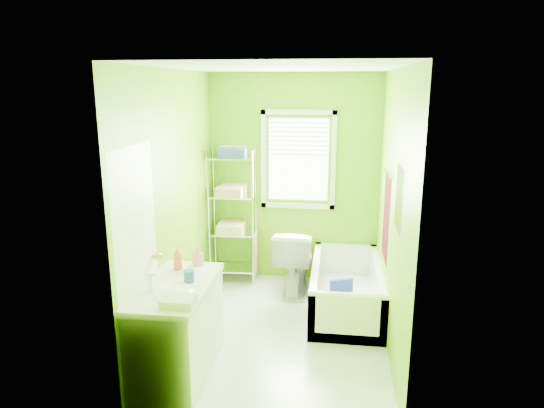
# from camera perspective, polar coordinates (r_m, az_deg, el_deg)

# --- Properties ---
(ground) EXTENTS (2.90, 2.90, 0.00)m
(ground) POSITION_cam_1_polar(r_m,az_deg,el_deg) (5.14, 0.98, -14.64)
(ground) COLOR silver
(ground) RESTS_ON ground
(room_envelope) EXTENTS (2.14, 2.94, 2.62)m
(room_envelope) POSITION_cam_1_polar(r_m,az_deg,el_deg) (4.60, 1.06, 2.53)
(room_envelope) COLOR #62A508
(room_envelope) RESTS_ON ground
(window) EXTENTS (0.92, 0.05, 1.22)m
(window) POSITION_cam_1_polar(r_m,az_deg,el_deg) (5.99, 3.12, 5.80)
(window) COLOR white
(window) RESTS_ON ground
(door) EXTENTS (0.09, 0.80, 2.00)m
(door) POSITION_cam_1_polar(r_m,az_deg,el_deg) (4.08, -15.41, -7.47)
(door) COLOR white
(door) RESTS_ON ground
(right_wall_decor) EXTENTS (0.04, 1.48, 1.17)m
(right_wall_decor) POSITION_cam_1_polar(r_m,az_deg,el_deg) (4.64, 13.84, -0.66)
(right_wall_decor) COLOR #3E070B
(right_wall_decor) RESTS_ON ground
(bathtub) EXTENTS (0.76, 1.64, 0.53)m
(bathtub) POSITION_cam_1_polar(r_m,az_deg,el_deg) (5.57, 8.67, -10.47)
(bathtub) COLOR white
(bathtub) RESTS_ON ground
(toilet) EXTENTS (0.48, 0.81, 0.81)m
(toilet) POSITION_cam_1_polar(r_m,az_deg,el_deg) (5.87, 2.67, -6.58)
(toilet) COLOR white
(toilet) RESTS_ON ground
(vanity) EXTENTS (0.57, 1.10, 1.04)m
(vanity) POSITION_cam_1_polar(r_m,az_deg,el_deg) (4.33, -11.02, -14.06)
(vanity) COLOR silver
(vanity) RESTS_ON ground
(wire_shelf_unit) EXTENTS (0.59, 0.47, 1.72)m
(wire_shelf_unit) POSITION_cam_1_polar(r_m,az_deg,el_deg) (6.05, -4.51, 0.43)
(wire_shelf_unit) COLOR silver
(wire_shelf_unit) RESTS_ON ground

